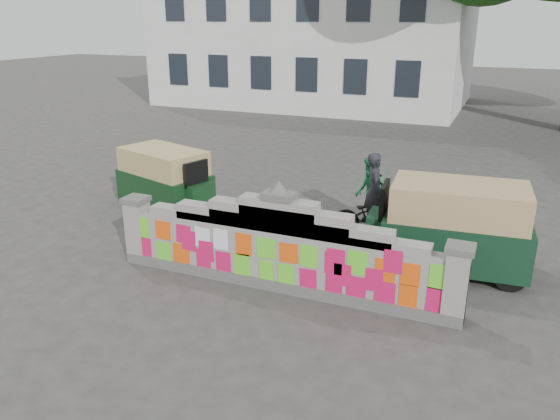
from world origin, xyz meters
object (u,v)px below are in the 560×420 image
Objects in this scene: rickshaw_right at (452,226)px; cyclist_bike at (373,215)px; cyclist_rider at (374,201)px; pedestrian at (370,193)px; rickshaw_left at (166,178)px.

cyclist_bike is at bearing -35.79° from rickshaw_right.
cyclist_bike is 0.59× the size of rickshaw_right.
cyclist_bike is 0.34m from cyclist_rider.
pedestrian reaches higher than cyclist_rider.
cyclist_bike is 1.11× the size of pedestrian.
cyclist_bike is 2.10m from rickshaw_right.
cyclist_rider reaches higher than cyclist_bike.
pedestrian reaches higher than cyclist_bike.
cyclist_bike is at bearing -1.03° from pedestrian.
cyclist_bike is at bearing -0.00° from cyclist_rider.
rickshaw_left is at bearing -11.50° from rickshaw_right.
cyclist_rider is 0.52× the size of rickshaw_right.
rickshaw_left is 7.06m from rickshaw_right.
cyclist_rider is (0.00, 0.00, 0.34)m from cyclist_bike.
cyclist_rider reaches higher than rickshaw_left.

